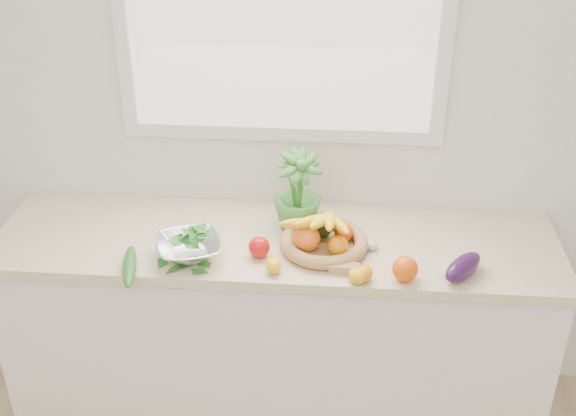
# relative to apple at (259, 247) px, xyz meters

# --- Properties ---
(back_wall) EXTENTS (4.50, 0.02, 2.70)m
(back_wall) POSITION_rel_apple_xyz_m (0.05, 0.44, 0.41)
(back_wall) COLOR white
(back_wall) RESTS_ON ground
(counter_cabinet) EXTENTS (2.20, 0.58, 0.86)m
(counter_cabinet) POSITION_rel_apple_xyz_m (0.05, 0.14, -0.51)
(counter_cabinet) COLOR silver
(counter_cabinet) RESTS_ON ground
(countertop) EXTENTS (2.24, 0.62, 0.04)m
(countertop) POSITION_rel_apple_xyz_m (0.05, 0.14, -0.06)
(countertop) COLOR beige
(countertop) RESTS_ON counter_cabinet
(window_frame) EXTENTS (1.30, 0.03, 1.10)m
(window_frame) POSITION_rel_apple_xyz_m (0.05, 0.42, 0.81)
(window_frame) COLOR white
(window_frame) RESTS_ON back_wall
(window_pane) EXTENTS (1.18, 0.01, 0.98)m
(window_pane) POSITION_rel_apple_xyz_m (0.05, 0.40, 0.81)
(window_pane) COLOR white
(window_pane) RESTS_ON window_frame
(orange_loose) EXTENTS (0.12, 0.12, 0.09)m
(orange_loose) POSITION_rel_apple_xyz_m (0.54, -0.11, 0.01)
(orange_loose) COLOR #F05307
(orange_loose) RESTS_ON countertop
(lemon_a) EXTENTS (0.07, 0.08, 0.06)m
(lemon_a) POSITION_rel_apple_xyz_m (0.06, -0.10, -0.01)
(lemon_a) COLOR yellow
(lemon_a) RESTS_ON countertop
(lemon_b) EXTENTS (0.06, 0.08, 0.06)m
(lemon_b) POSITION_rel_apple_xyz_m (0.40, -0.12, -0.01)
(lemon_b) COLOR #CE8D0B
(lemon_b) RESTS_ON countertop
(lemon_c) EXTENTS (0.08, 0.09, 0.06)m
(lemon_c) POSITION_rel_apple_xyz_m (0.37, -0.14, -0.01)
(lemon_c) COLOR yellow
(lemon_c) RESTS_ON countertop
(apple) EXTENTS (0.11, 0.11, 0.08)m
(apple) POSITION_rel_apple_xyz_m (0.00, 0.00, 0.00)
(apple) COLOR red
(apple) RESTS_ON countertop
(ginger) EXTENTS (0.11, 0.06, 0.03)m
(ginger) POSITION_rel_apple_xyz_m (0.32, -0.08, -0.02)
(ginger) COLOR tan
(ginger) RESTS_ON countertop
(garlic_a) EXTENTS (0.06, 0.06, 0.04)m
(garlic_a) POSITION_rel_apple_xyz_m (0.43, 0.08, -0.02)
(garlic_a) COLOR beige
(garlic_a) RESTS_ON countertop
(garlic_b) EXTENTS (0.07, 0.07, 0.05)m
(garlic_b) POSITION_rel_apple_xyz_m (0.20, 0.11, -0.02)
(garlic_b) COLOR white
(garlic_b) RESTS_ON countertop
(garlic_c) EXTENTS (0.06, 0.06, 0.04)m
(garlic_c) POSITION_rel_apple_xyz_m (0.73, -0.04, -0.02)
(garlic_c) COLOR white
(garlic_c) RESTS_ON countertop
(eggplant) EXTENTS (0.19, 0.21, 0.08)m
(eggplant) POSITION_rel_apple_xyz_m (0.75, -0.07, 0.00)
(eggplant) COLOR #2D0F39
(eggplant) RESTS_ON countertop
(cucumber) EXTENTS (0.11, 0.28, 0.05)m
(cucumber) POSITION_rel_apple_xyz_m (-0.46, -0.14, -0.02)
(cucumber) COLOR #255D1B
(cucumber) RESTS_ON countertop
(radish) EXTENTS (0.04, 0.04, 0.03)m
(radish) POSITION_rel_apple_xyz_m (-0.47, -0.14, -0.02)
(radish) COLOR red
(radish) RESTS_ON countertop
(potted_herb) EXTENTS (0.24, 0.24, 0.34)m
(potted_herb) POSITION_rel_apple_xyz_m (0.13, 0.22, 0.13)
(potted_herb) COLOR #3B7F2E
(potted_herb) RESTS_ON countertop
(fruit_basket) EXTENTS (0.44, 0.44, 0.18)m
(fruit_basket) POSITION_rel_apple_xyz_m (0.24, 0.07, 0.01)
(fruit_basket) COLOR tan
(fruit_basket) RESTS_ON countertop
(colander_with_spinach) EXTENTS (0.31, 0.31, 0.13)m
(colander_with_spinach) POSITION_rel_apple_xyz_m (-0.26, -0.04, 0.02)
(colander_with_spinach) COLOR white
(colander_with_spinach) RESTS_ON countertop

